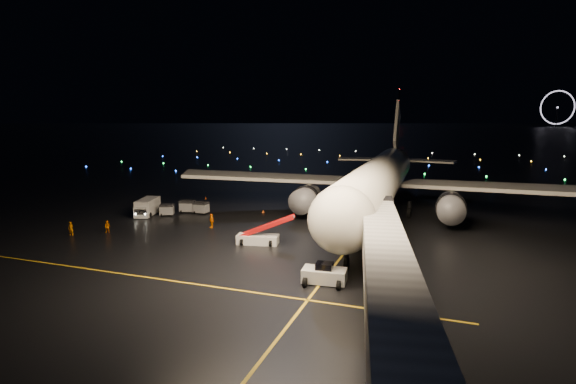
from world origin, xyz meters
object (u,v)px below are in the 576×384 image
(crew_c, at_px, (211,221))
(baggage_cart_1, at_px, (167,210))
(pushback_tug, at_px, (324,273))
(airliner, at_px, (382,155))
(crew_b, at_px, (108,227))
(service_truck, at_px, (148,207))
(baggage_cart_2, at_px, (187,206))
(belt_loader, at_px, (258,230))
(crew_a, at_px, (71,228))
(baggage_cart_0, at_px, (201,208))

(crew_c, distance_m, baggage_cart_1, 11.23)
(pushback_tug, bearing_deg, airliner, 84.03)
(crew_c, bearing_deg, crew_b, -112.72)
(service_truck, xyz_separation_m, baggage_cart_2, (4.74, 3.57, -0.32))
(belt_loader, distance_m, baggage_cart_2, 21.51)
(crew_a, relative_size, crew_b, 1.08)
(belt_loader, distance_m, baggage_cart_0, 19.57)
(baggage_cart_0, distance_m, baggage_cart_2, 2.46)
(pushback_tug, relative_size, crew_b, 2.44)
(crew_a, distance_m, baggage_cart_0, 19.12)
(pushback_tug, distance_m, baggage_cart_2, 35.86)
(crew_c, height_order, baggage_cart_1, crew_c)
(airliner, bearing_deg, pushback_tug, -92.11)
(baggage_cart_0, bearing_deg, pushback_tug, -39.36)
(airliner, relative_size, crew_c, 32.69)
(baggage_cart_1, distance_m, baggage_cart_2, 3.46)
(airliner, distance_m, baggage_cart_0, 29.21)
(crew_a, bearing_deg, pushback_tug, -24.25)
(crew_a, bearing_deg, baggage_cart_1, 55.51)
(crew_b, bearing_deg, baggage_cart_2, 59.43)
(crew_a, xyz_separation_m, crew_c, (15.00, 9.34, 0.11))
(crew_a, distance_m, crew_c, 17.67)
(crew_b, bearing_deg, crew_c, 11.77)
(belt_loader, relative_size, crew_b, 4.41)
(belt_loader, relative_size, crew_c, 3.63)
(service_truck, relative_size, crew_b, 4.26)
(pushback_tug, xyz_separation_m, belt_loader, (-10.74, 9.62, 0.79))
(service_truck, xyz_separation_m, crew_a, (-1.75, -13.32, -0.40))
(crew_a, xyz_separation_m, crew_b, (3.57, 2.50, -0.06))
(crew_c, distance_m, baggage_cart_2, 11.38)
(pushback_tug, relative_size, crew_c, 2.00)
(pushback_tug, height_order, crew_c, crew_c)
(crew_c, bearing_deg, baggage_cart_2, 174.80)
(crew_c, relative_size, baggage_cart_0, 0.92)
(service_truck, height_order, crew_c, service_truck)
(crew_a, distance_m, baggage_cart_1, 14.69)
(baggage_cart_0, xyz_separation_m, baggage_cart_2, (-2.46, -0.00, 0.04))
(airliner, height_order, baggage_cart_2, airliner)
(belt_loader, xyz_separation_m, baggage_cart_1, (-19.22, 9.53, -0.87))
(baggage_cart_1, height_order, baggage_cart_2, baggage_cart_2)
(service_truck, bearing_deg, baggage_cart_0, 9.81)
(pushback_tug, xyz_separation_m, baggage_cart_2, (-28.22, 22.13, 0.01))
(airliner, relative_size, baggage_cart_1, 31.82)
(service_truck, relative_size, baggage_cart_2, 3.10)
(service_truck, bearing_deg, airliner, 5.77)
(crew_b, distance_m, baggage_cart_0, 15.36)
(crew_a, bearing_deg, crew_c, 16.25)
(service_truck, distance_m, baggage_cart_0, 8.05)
(belt_loader, bearing_deg, airliner, 53.16)
(service_truck, distance_m, crew_b, 10.98)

